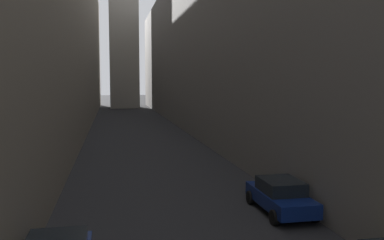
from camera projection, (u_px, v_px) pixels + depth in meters
name	position (u px, v px, depth m)	size (l,w,h in m)	color
ground_plane	(137.00, 132.00, 46.87)	(264.00, 264.00, 0.00)	#232326
building_block_left	(32.00, 24.00, 45.50)	(11.71, 108.00, 24.36)	#756B5B
building_block_right	(238.00, 45.00, 50.27)	(14.10, 108.00, 20.62)	slate
parked_car_right_third	(280.00, 196.00, 17.98)	(1.98, 4.28, 1.49)	navy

